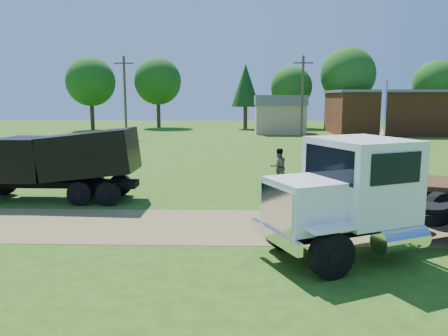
{
  "coord_description": "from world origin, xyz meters",
  "views": [
    {
      "loc": [
        -1.3,
        -14.7,
        4.44
      ],
      "look_at": [
        -1.82,
        2.77,
        1.6
      ],
      "focal_mm": 35.0,
      "sensor_mm": 36.0,
      "label": 1
    }
  ],
  "objects_px": {
    "black_dump_truck": "(60,161)",
    "flatbed_trailer": "(433,188)",
    "orange_pickup": "(356,169)",
    "white_semi_tractor": "(363,196)"
  },
  "relations": [
    {
      "from": "flatbed_trailer",
      "to": "black_dump_truck",
      "type": "bearing_deg",
      "value": -167.7
    },
    {
      "from": "white_semi_tractor",
      "to": "black_dump_truck",
      "type": "height_order",
      "value": "white_semi_tractor"
    },
    {
      "from": "orange_pickup",
      "to": "flatbed_trailer",
      "type": "height_order",
      "value": "flatbed_trailer"
    },
    {
      "from": "black_dump_truck",
      "to": "orange_pickup",
      "type": "bearing_deg",
      "value": 17.57
    },
    {
      "from": "black_dump_truck",
      "to": "flatbed_trailer",
      "type": "relative_size",
      "value": 0.79
    },
    {
      "from": "orange_pickup",
      "to": "flatbed_trailer",
      "type": "bearing_deg",
      "value": -173.04
    },
    {
      "from": "white_semi_tractor",
      "to": "orange_pickup",
      "type": "bearing_deg",
      "value": 51.23
    },
    {
      "from": "orange_pickup",
      "to": "flatbed_trailer",
      "type": "relative_size",
      "value": 0.58
    },
    {
      "from": "white_semi_tractor",
      "to": "flatbed_trailer",
      "type": "distance_m",
      "value": 6.16
    },
    {
      "from": "white_semi_tractor",
      "to": "black_dump_truck",
      "type": "bearing_deg",
      "value": 126.16
    }
  ]
}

